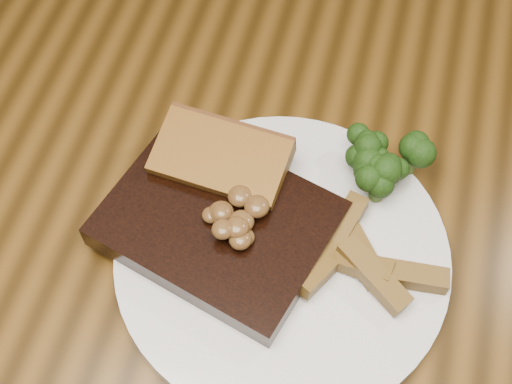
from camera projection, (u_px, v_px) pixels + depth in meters
The scene contains 8 objects.
dining_table at pixel (237, 265), 0.74m from camera, with size 1.60×0.90×0.75m.
plate at pixel (282, 256), 0.64m from camera, with size 0.30×0.30×0.01m, color silver.
steak at pixel (218, 224), 0.63m from camera, with size 0.19×0.15×0.03m, color black.
steak_bone at pixel (196, 292), 0.60m from camera, with size 0.14×0.01×0.02m, color beige.
mushroom_pile at pixel (223, 210), 0.61m from camera, with size 0.06×0.06×0.03m, color brown, non-canonical shape.
garlic_bread at pixel (222, 172), 0.66m from camera, with size 0.12×0.07×0.03m, color brown.
potato_wedges at pixel (375, 264), 0.61m from camera, with size 0.10×0.10×0.02m, color brown, non-canonical shape.
broccoli_cluster at pixel (378, 176), 0.65m from camera, with size 0.08×0.08×0.04m, color #1A3C0D, non-canonical shape.
Camera 1 is at (0.10, -0.30, 1.33)m, focal length 50.00 mm.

